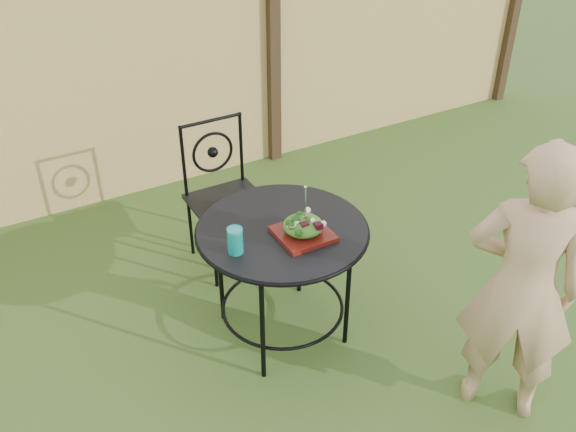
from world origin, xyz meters
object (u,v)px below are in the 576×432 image
object	(u,v)px
patio_chair	(225,192)
salad_plate	(303,234)
patio_table	(282,249)
diner	(522,288)

from	to	relation	value
patio_chair	salad_plate	xyz separation A→B (m)	(0.03, -0.93, 0.23)
patio_table	salad_plate	size ratio (longest dim) A/B	3.42
patio_chair	patio_table	bearing A→B (deg)	-91.86
patio_table	diner	distance (m)	1.22
patio_chair	salad_plate	world-z (taller)	patio_chair
salad_plate	patio_chair	bearing A→B (deg)	92.08
diner	salad_plate	xyz separation A→B (m)	(-0.64, 0.87, -0.01)
patio_chair	salad_plate	bearing A→B (deg)	-87.92
salad_plate	diner	bearing A→B (deg)	-53.58
patio_table	diner	bearing A→B (deg)	-54.50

